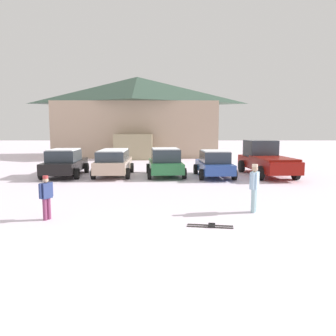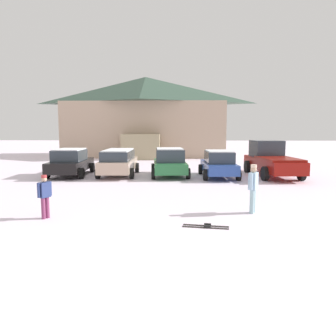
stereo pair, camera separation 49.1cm
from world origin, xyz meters
The scene contains 10 objects.
ground centered at (0.00, 0.00, 0.00)m, with size 160.00×160.00×0.00m, color white.
ski_lodge centered at (-2.31, 29.53, 4.30)m, with size 17.13×10.08×8.48m.
parked_black_sedan centered at (-5.31, 13.47, 0.84)m, with size 2.42×4.79×1.67m.
parked_beige_suv centered at (-2.34, 13.61, 0.88)m, with size 2.29×4.80×1.62m.
parked_green_coupe centered at (0.84, 13.43, 0.86)m, with size 2.51×4.42×1.72m.
parked_blue_hatchback centered at (3.77, 13.04, 0.81)m, with size 2.22×4.29×1.62m.
pickup_truck centered at (7.09, 13.90, 0.99)m, with size 2.67×5.96×2.15m.
skier_adult_in_blue_parka centered at (3.97, 4.60, 0.94)m, with size 0.40×0.56×1.67m.
skier_teen_in_navy_coat centered at (-2.82, 3.65, 0.79)m, with size 0.35×0.46×1.41m.
pair_of_skis centered at (2.26, 2.90, 0.02)m, with size 1.37×0.49×0.08m.
Camera 2 is at (1.50, -6.44, 2.83)m, focal length 35.00 mm.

